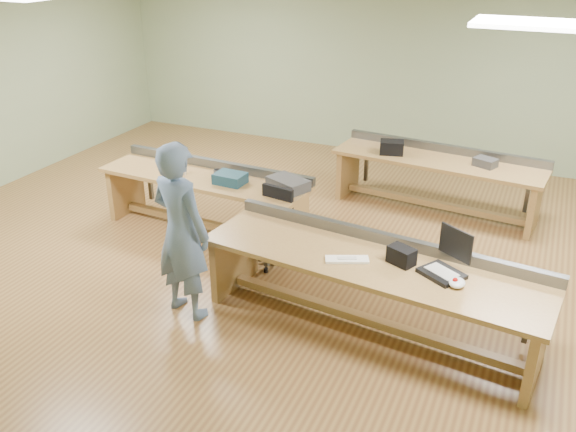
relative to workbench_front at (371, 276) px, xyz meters
The scene contains 19 objects.
floor 1.73m from the workbench_front, 137.09° to the left, with size 10.00×10.00×0.00m, color olive.
wall_back 5.33m from the workbench_front, 103.18° to the left, with size 10.00×0.04×3.00m, color gray.
wall_front 3.26m from the workbench_front, 112.54° to the right, with size 10.00×0.04×3.00m, color gray.
workbench_front is the anchor object (origin of this frame).
workbench_mid 2.83m from the workbench_front, 154.34° to the left, with size 2.80×0.88×0.86m.
workbench_back 3.06m from the workbench_front, 89.78° to the left, with size 2.88×1.03×0.86m.
person 1.87m from the workbench_front, 164.49° to the right, with size 0.66×0.43×1.81m, color #637BA2.
laptop_base 0.68m from the workbench_front, ahead, with size 0.36×0.29×0.04m, color black.
laptop_screen 0.87m from the workbench_front, ahead, with size 0.36×0.02×0.28m, color black.
keyboard 0.31m from the workbench_front, 149.23° to the right, with size 0.40×0.13×0.02m, color white.
trackball_mouse 0.85m from the workbench_front, 11.78° to the right, with size 0.14×0.17×0.07m, color white.
camera_bag 0.38m from the workbench_front, ahead, with size 0.24×0.16×0.16m, color black.
task_chair 1.65m from the workbench_front, 151.27° to the left, with size 0.56×0.56×0.90m.
parts_bin_teal 2.42m from the workbench_front, 152.00° to the left, with size 0.36×0.27×0.13m, color #143343.
parts_bin_grey 1.90m from the workbench_front, 138.40° to the left, with size 0.48×0.30×0.13m, color #343437.
mug 2.71m from the workbench_front, 151.86° to the left, with size 0.11×0.11×0.09m, color #343437.
drinks_can 3.05m from the workbench_front, 157.40° to the left, with size 0.06×0.06×0.11m, color silver.
storage_box_back 3.07m from the workbench_front, 101.81° to the left, with size 0.32×0.23×0.18m, color black.
tray_back 3.07m from the workbench_front, 78.26° to the left, with size 0.28×0.20×0.11m, color #343437.
Camera 1 is at (2.50, -5.99, 3.52)m, focal length 38.00 mm.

